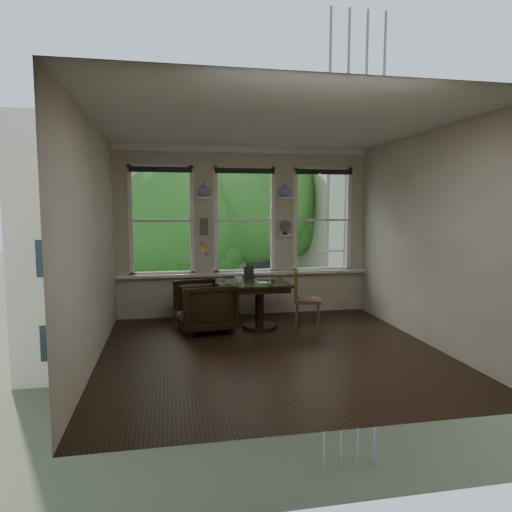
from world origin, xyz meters
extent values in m
plane|color=black|center=(0.00, 0.00, 0.00)|extent=(4.50, 4.50, 0.00)
plane|color=silver|center=(0.00, 0.00, 3.00)|extent=(4.50, 4.50, 0.00)
plane|color=beige|center=(0.00, 2.25, 1.50)|extent=(4.50, 0.00, 4.50)
plane|color=beige|center=(0.00, -2.25, 1.50)|extent=(4.50, 0.00, 4.50)
plane|color=beige|center=(-2.25, 0.00, 1.50)|extent=(0.00, 4.50, 4.50)
plane|color=beige|center=(2.25, 0.00, 1.50)|extent=(0.00, 4.50, 4.50)
cube|color=white|center=(-0.72, 2.15, 2.10)|extent=(0.26, 0.16, 0.03)
cube|color=white|center=(0.72, 2.15, 2.10)|extent=(0.26, 0.16, 0.03)
cube|color=#59544F|center=(-0.72, 2.18, 1.60)|extent=(0.14, 0.06, 0.28)
imported|color=silver|center=(-0.72, 2.15, 2.24)|extent=(0.24, 0.24, 0.25)
imported|color=silver|center=(0.72, 2.15, 2.24)|extent=(0.24, 0.24, 0.25)
imported|color=black|center=(-0.81, 1.20, 0.39)|extent=(1.00, 0.98, 0.79)
cube|color=maroon|center=(-0.81, 1.20, 0.45)|extent=(0.45, 0.45, 0.06)
imported|color=black|center=(0.19, 1.25, 0.76)|extent=(0.35, 0.28, 0.02)
imported|color=white|center=(-0.28, 1.14, 0.80)|extent=(0.14, 0.14, 0.10)
imported|color=white|center=(0.19, 0.92, 0.79)|extent=(0.12, 0.12, 0.09)
cube|color=black|center=(-0.06, 1.41, 0.86)|extent=(0.16, 0.08, 0.22)
cube|color=silver|center=(0.14, 1.21, 0.75)|extent=(0.23, 0.31, 0.00)
camera|label=1|loc=(-1.33, -5.83, 1.93)|focal=32.00mm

